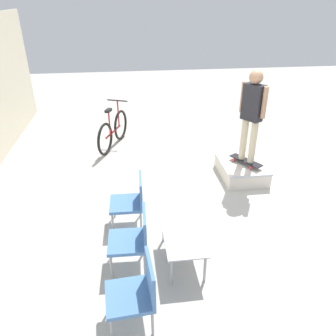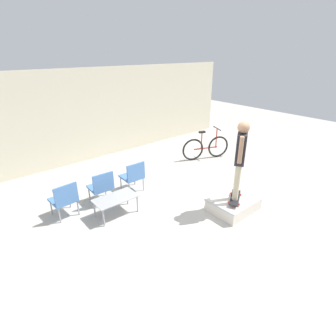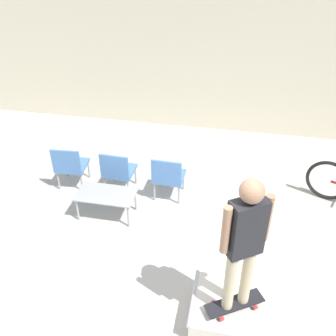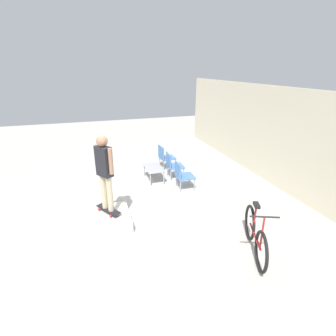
{
  "view_description": "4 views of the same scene",
  "coord_description": "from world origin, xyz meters",
  "px_view_note": "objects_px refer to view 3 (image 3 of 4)",
  "views": [
    {
      "loc": [
        -4.6,
        1.56,
        3.35
      ],
      "look_at": [
        0.06,
        0.95,
        0.85
      ],
      "focal_mm": 35.0,
      "sensor_mm": 36.0,
      "label": 1
    },
    {
      "loc": [
        -3.51,
        -3.78,
        3.51
      ],
      "look_at": [
        0.31,
        0.76,
        0.81
      ],
      "focal_mm": 28.0,
      "sensor_mm": 36.0,
      "label": 2
    },
    {
      "loc": [
        0.82,
        -3.7,
        4.18
      ],
      "look_at": [
        -0.14,
        1.14,
        0.92
      ],
      "focal_mm": 40.0,
      "sensor_mm": 36.0,
      "label": 3
    },
    {
      "loc": [
        6.63,
        -1.05,
        3.53
      ],
      "look_at": [
        0.15,
        0.99,
        0.89
      ],
      "focal_mm": 28.0,
      "sensor_mm": 36.0,
      "label": 4
    }
  ],
  "objects_px": {
    "patio_chair_left": "(70,165)",
    "patio_chair_right": "(168,176)",
    "coffee_table": "(106,196)",
    "patio_chair_center": "(118,170)",
    "skateboard_on_ramp": "(235,303)",
    "person_skater": "(245,238)",
    "skate_ramp_box": "(236,312)"
  },
  "relations": [
    {
      "from": "person_skater",
      "to": "patio_chair_center",
      "type": "bearing_deg",
      "value": 100.0
    },
    {
      "from": "skate_ramp_box",
      "to": "person_skater",
      "type": "bearing_deg",
      "value": -127.29
    },
    {
      "from": "skate_ramp_box",
      "to": "coffee_table",
      "type": "bearing_deg",
      "value": 144.03
    },
    {
      "from": "coffee_table",
      "to": "patio_chair_right",
      "type": "height_order",
      "value": "patio_chair_right"
    },
    {
      "from": "patio_chair_left",
      "to": "skate_ramp_box",
      "type": "bearing_deg",
      "value": 139.85
    },
    {
      "from": "skate_ramp_box",
      "to": "patio_chair_right",
      "type": "height_order",
      "value": "patio_chair_right"
    },
    {
      "from": "skateboard_on_ramp",
      "to": "patio_chair_right",
      "type": "relative_size",
      "value": 0.84
    },
    {
      "from": "skateboard_on_ramp",
      "to": "coffee_table",
      "type": "height_order",
      "value": "coffee_table"
    },
    {
      "from": "skateboard_on_ramp",
      "to": "patio_chair_right",
      "type": "bearing_deg",
      "value": 87.33
    },
    {
      "from": "skateboard_on_ramp",
      "to": "coffee_table",
      "type": "xyz_separation_m",
      "value": [
        -2.18,
        1.67,
        0.02
      ]
    },
    {
      "from": "patio_chair_center",
      "to": "patio_chair_left",
      "type": "bearing_deg",
      "value": 2.15
    },
    {
      "from": "skate_ramp_box",
      "to": "person_skater",
      "type": "height_order",
      "value": "person_skater"
    },
    {
      "from": "coffee_table",
      "to": "patio_chair_left",
      "type": "relative_size",
      "value": 1.13
    },
    {
      "from": "skate_ramp_box",
      "to": "coffee_table",
      "type": "distance_m",
      "value": 2.76
    },
    {
      "from": "coffee_table",
      "to": "person_skater",
      "type": "bearing_deg",
      "value": -37.41
    },
    {
      "from": "skate_ramp_box",
      "to": "patio_chair_left",
      "type": "xyz_separation_m",
      "value": [
        -3.14,
        2.28,
        0.33
      ]
    },
    {
      "from": "skateboard_on_ramp",
      "to": "patio_chair_center",
      "type": "distance_m",
      "value": 3.2
    },
    {
      "from": "skateboard_on_ramp",
      "to": "coffee_table",
      "type": "relative_size",
      "value": 0.74
    },
    {
      "from": "skate_ramp_box",
      "to": "patio_chair_left",
      "type": "bearing_deg",
      "value": 143.95
    },
    {
      "from": "patio_chair_left",
      "to": "patio_chair_right",
      "type": "relative_size",
      "value": 1.0
    },
    {
      "from": "coffee_table",
      "to": "patio_chair_center",
      "type": "distance_m",
      "value": 0.67
    },
    {
      "from": "person_skater",
      "to": "coffee_table",
      "type": "height_order",
      "value": "person_skater"
    },
    {
      "from": "patio_chair_right",
      "to": "coffee_table",
      "type": "bearing_deg",
      "value": 37.71
    },
    {
      "from": "coffee_table",
      "to": "patio_chair_right",
      "type": "distance_m",
      "value": 1.13
    },
    {
      "from": "skateboard_on_ramp",
      "to": "coffee_table",
      "type": "distance_m",
      "value": 2.75
    },
    {
      "from": "coffee_table",
      "to": "patio_chair_right",
      "type": "bearing_deg",
      "value": 36.11
    },
    {
      "from": "patio_chair_left",
      "to": "patio_chair_right",
      "type": "height_order",
      "value": "same"
    },
    {
      "from": "person_skater",
      "to": "patio_chair_left",
      "type": "xyz_separation_m",
      "value": [
        -3.09,
        2.34,
        -0.97
      ]
    },
    {
      "from": "patio_chair_center",
      "to": "patio_chair_right",
      "type": "relative_size",
      "value": 1.0
    },
    {
      "from": "patio_chair_right",
      "to": "skateboard_on_ramp",
      "type": "bearing_deg",
      "value": 120.12
    },
    {
      "from": "skate_ramp_box",
      "to": "coffee_table",
      "type": "xyz_separation_m",
      "value": [
        -2.23,
        1.62,
        0.25
      ]
    },
    {
      "from": "patio_chair_left",
      "to": "patio_chair_center",
      "type": "height_order",
      "value": "same"
    }
  ]
}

